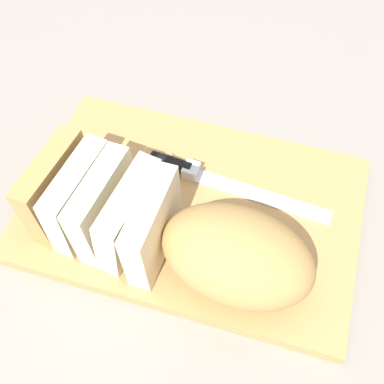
{
  "coord_description": "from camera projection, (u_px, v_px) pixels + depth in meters",
  "views": [
    {
      "loc": [
        -0.11,
        0.33,
        0.56
      ],
      "look_at": [
        0.0,
        0.0,
        0.05
      ],
      "focal_mm": 45.84,
      "sensor_mm": 36.0,
      "label": 1
    }
  ],
  "objects": [
    {
      "name": "cutting_board",
      "position": [
        192.0,
        208.0,
        0.65
      ],
      "size": [
        0.44,
        0.3,
        0.02
      ],
      "primitive_type": "cube",
      "rotation": [
        0.0,
        0.0,
        0.03
      ],
      "color": "tan",
      "rests_on": "ground_plane"
    },
    {
      "name": "crumb_stray_right",
      "position": [
        157.0,
        206.0,
        0.64
      ],
      "size": [
        0.01,
        0.01,
        0.01
      ],
      "primitive_type": "sphere",
      "color": "tan",
      "rests_on": "cutting_board"
    },
    {
      "name": "crumb_near_knife",
      "position": [
        171.0,
        155.0,
        0.69
      ],
      "size": [
        0.01,
        0.01,
        0.01
      ],
      "primitive_type": "sphere",
      "color": "tan",
      "rests_on": "cutting_board"
    },
    {
      "name": "crumb_stray_left",
      "position": [
        151.0,
        235.0,
        0.62
      ],
      "size": [
        0.01,
        0.01,
        0.01
      ],
      "primitive_type": "sphere",
      "color": "tan",
      "rests_on": "cutting_board"
    },
    {
      "name": "bread_loaf",
      "position": [
        177.0,
        233.0,
        0.56
      ],
      "size": [
        0.35,
        0.14,
        0.1
      ],
      "rotation": [
        0.0,
        0.0,
        -0.06
      ],
      "color": "tan",
      "rests_on": "cutting_board"
    },
    {
      "name": "ground_plane",
      "position": [
        192.0,
        212.0,
        0.66
      ],
      "size": [
        3.0,
        3.0,
        0.0
      ],
      "primitive_type": "plane",
      "color": "gray"
    },
    {
      "name": "crumb_near_loaf",
      "position": [
        148.0,
        173.0,
        0.67
      ],
      "size": [
        0.0,
        0.0,
        0.0
      ],
      "primitive_type": "sphere",
      "color": "tan",
      "rests_on": "cutting_board"
    },
    {
      "name": "bread_knife",
      "position": [
        199.0,
        174.0,
        0.66
      ],
      "size": [
        0.25,
        0.03,
        0.02
      ],
      "rotation": [
        0.0,
        0.0,
        3.09
      ],
      "color": "silver",
      "rests_on": "cutting_board"
    }
  ]
}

